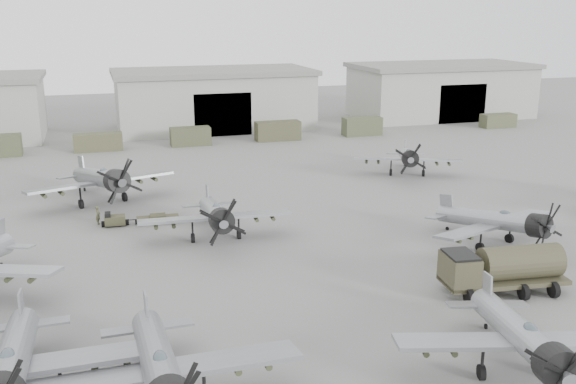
# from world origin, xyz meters

# --- Properties ---
(ground) EXTENTS (220.00, 220.00, 0.00)m
(ground) POSITION_xyz_m (0.00, 0.00, 0.00)
(ground) COLOR slate
(ground) RESTS_ON ground
(hangar_center) EXTENTS (29.00, 14.80, 8.70)m
(hangar_center) POSITION_xyz_m (0.00, 61.96, 4.37)
(hangar_center) COLOR gray
(hangar_center) RESTS_ON ground
(hangar_right) EXTENTS (29.00, 14.80, 8.70)m
(hangar_right) POSITION_xyz_m (38.00, 61.96, 4.37)
(hangar_right) COLOR gray
(hangar_right) RESTS_ON ground
(support_truck_2) EXTENTS (5.94, 2.20, 2.20)m
(support_truck_2) POSITION_xyz_m (-17.02, 50.00, 1.10)
(support_truck_2) COLOR #44452D
(support_truck_2) RESTS_ON ground
(support_truck_3) EXTENTS (5.16, 2.20, 2.37)m
(support_truck_3) POSITION_xyz_m (-5.41, 50.00, 1.18)
(support_truck_3) COLOR #3E422B
(support_truck_3) RESTS_ON ground
(support_truck_4) EXTENTS (6.07, 2.20, 2.57)m
(support_truck_4) POSITION_xyz_m (6.48, 50.00, 1.29)
(support_truck_4) COLOR #3E3F29
(support_truck_4) RESTS_ON ground
(support_truck_5) EXTENTS (5.44, 2.20, 2.55)m
(support_truck_5) POSITION_xyz_m (18.87, 50.00, 1.28)
(support_truck_5) COLOR #41482F
(support_truck_5) RESTS_ON ground
(support_truck_7) EXTENTS (5.20, 2.20, 2.02)m
(support_truck_7) POSITION_xyz_m (41.11, 50.00, 1.01)
(support_truck_7) COLOR #44492F
(support_truck_7) RESTS_ON ground
(aircraft_near_0) EXTENTS (12.54, 11.29, 5.05)m
(aircraft_near_0) POSITION_xyz_m (-15.39, -7.88, 2.29)
(aircraft_near_0) COLOR gray
(aircraft_near_0) RESTS_ON ground
(aircraft_near_1) EXTENTS (12.07, 10.86, 4.81)m
(aircraft_near_1) POSITION_xyz_m (1.24, -10.03, 2.19)
(aircraft_near_1) COLOR gray
(aircraft_near_1) RESTS_ON ground
(aircraft_mid_1) EXTENTS (11.73, 10.55, 4.69)m
(aircraft_mid_1) POSITION_xyz_m (-9.00, 13.16, 2.13)
(aircraft_mid_1) COLOR gray
(aircraft_mid_1) RESTS_ON ground
(aircraft_mid_2) EXTENTS (11.19, 10.07, 4.48)m
(aircraft_mid_2) POSITION_xyz_m (10.68, 5.72, 2.04)
(aircraft_mid_2) COLOR gray
(aircraft_mid_2) RESTS_ON ground
(aircraft_far_0) EXTENTS (13.30, 11.98, 5.33)m
(aircraft_far_0) POSITION_xyz_m (-16.99, 25.48, 2.42)
(aircraft_far_0) COLOR gray
(aircraft_far_0) RESTS_ON ground
(aircraft_far_1) EXTENTS (11.15, 10.10, 4.55)m
(aircraft_far_1) POSITION_xyz_m (14.22, 27.03, 2.07)
(aircraft_far_1) COLOR #9B9DA3
(aircraft_far_1) RESTS_ON ground
(aircraft_extra_547) EXTENTS (12.54, 11.29, 5.05)m
(aircraft_extra_547) POSITION_xyz_m (-21.47, -5.81, 2.29)
(aircraft_extra_547) COLOR gray
(aircraft_extra_547) RESTS_ON ground
(fuel_tanker) EXTENTS (8.02, 3.39, 3.01)m
(fuel_tanker) POSITION_xyz_m (6.27, -1.22, 1.72)
(fuel_tanker) COLOR #3B3927
(fuel_tanker) RESTS_ON ground
(tug_trailer) EXTENTS (6.03, 1.40, 1.21)m
(tug_trailer) POSITION_xyz_m (-14.95, 19.02, 0.45)
(tug_trailer) COLOR #41412B
(tug_trailer) RESTS_ON ground
(ground_crew) EXTENTS (0.41, 0.60, 1.58)m
(ground_crew) POSITION_xyz_m (-17.56, 19.88, 0.79)
(ground_crew) COLOR #47482F
(ground_crew) RESTS_ON ground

